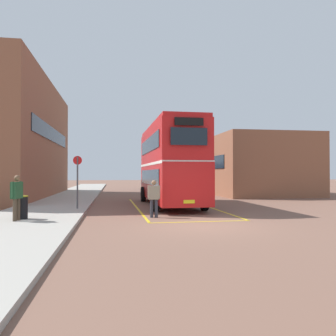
% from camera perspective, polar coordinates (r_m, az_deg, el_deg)
% --- Properties ---
extents(ground_plane, '(135.60, 135.60, 0.00)m').
position_cam_1_polar(ground_plane, '(26.80, -2.22, -4.98)').
color(ground_plane, brown).
extents(sidewalk_left, '(4.00, 57.60, 0.14)m').
position_cam_1_polar(sidewalk_left, '(29.19, -15.61, -4.48)').
color(sidewalk_left, '#A39E93').
rests_on(sidewalk_left, ground).
extents(brick_building_left, '(5.73, 18.59, 9.16)m').
position_cam_1_polar(brick_building_left, '(29.59, -24.27, 4.36)').
color(brick_building_left, brown).
rests_on(brick_building_left, ground).
extents(depot_building_right, '(7.89, 16.29, 5.20)m').
position_cam_1_polar(depot_building_right, '(34.52, 12.35, 0.28)').
color(depot_building_right, brown).
rests_on(depot_building_right, ground).
extents(double_decker_bus, '(2.94, 10.04, 4.75)m').
position_cam_1_polar(double_decker_bus, '(20.35, 0.27, 0.79)').
color(double_decker_bus, black).
rests_on(double_decker_bus, ground).
extents(single_deck_bus, '(3.65, 9.79, 3.02)m').
position_cam_1_polar(single_deck_bus, '(39.29, -1.10, -1.28)').
color(single_deck_bus, black).
rests_on(single_deck_bus, ground).
extents(pedestrian_boarding, '(0.53, 0.34, 1.62)m').
position_cam_1_polar(pedestrian_boarding, '(14.80, -2.38, -4.73)').
color(pedestrian_boarding, '#2D2D38').
rests_on(pedestrian_boarding, ground).
extents(pedestrian_waiting_near, '(0.37, 0.55, 1.71)m').
position_cam_1_polar(pedestrian_waiting_near, '(13.97, -24.03, -4.05)').
color(pedestrian_waiting_near, '#473828').
rests_on(pedestrian_waiting_near, sidewalk_left).
extents(litter_bin, '(0.49, 0.49, 0.91)m').
position_cam_1_polar(litter_bin, '(14.50, -23.33, -6.07)').
color(litter_bin, black).
rests_on(litter_bin, sidewalk_left).
extents(bus_stop_sign, '(0.44, 0.13, 2.65)m').
position_cam_1_polar(bus_stop_sign, '(17.68, -14.93, -1.45)').
color(bus_stop_sign, '#4C4C51').
rests_on(bus_stop_sign, sidewalk_left).
extents(bay_marking_yellow, '(4.38, 12.06, 0.01)m').
position_cam_1_polar(bay_marking_yellow, '(18.59, 1.26, -6.80)').
color(bay_marking_yellow, gold).
rests_on(bay_marking_yellow, ground).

